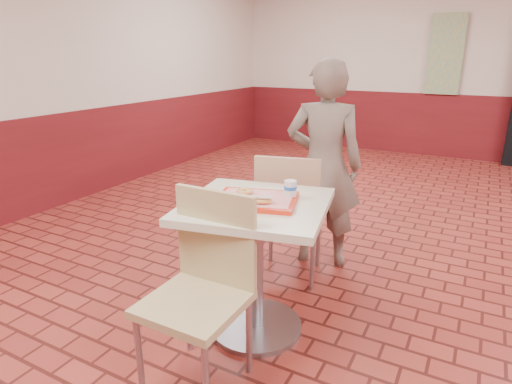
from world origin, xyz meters
The scene contains 11 objects.
room_shell centered at (0.00, 0.00, 1.50)m, with size 8.01×10.01×3.01m.
wainscot_band centered at (0.00, 0.00, 0.50)m, with size 8.00×10.00×1.00m.
promo_poster centered at (-0.60, 4.94, 1.60)m, with size 0.50×0.03×1.20m, color gray.
main_table centered at (-0.98, -0.53, 0.55)m, with size 0.78×0.78×0.82m.
chair_main_front centered at (-1.03, -1.00, 0.55)m, with size 0.46×0.46×0.98m.
chair_main_back centered at (-1.05, 0.10, 0.54)m, with size 0.54×0.54×0.96m.
customer centered at (-0.96, 0.52, 0.80)m, with size 0.58×0.38×1.59m, color #716458.
serving_tray centered at (-0.98, -0.53, 0.84)m, with size 0.45×0.35×0.03m.
ring_donut centered at (-1.07, -0.51, 0.87)m, with size 0.09×0.09×0.03m, color tan.
long_john_donut centered at (-0.91, -0.61, 0.87)m, with size 0.14×0.11×0.04m.
paper_cup centered at (-0.83, -0.42, 0.90)m, with size 0.07×0.07×0.09m.
Camera 1 is at (0.08, -2.52, 1.62)m, focal length 30.00 mm.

